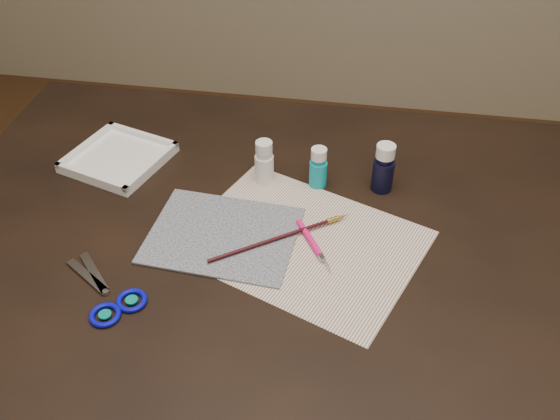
% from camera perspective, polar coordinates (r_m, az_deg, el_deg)
% --- Properties ---
extents(table, '(1.30, 0.90, 0.75)m').
position_cam_1_polar(table, '(1.39, -0.00, -13.49)').
color(table, black).
rests_on(table, ground).
extents(paper, '(0.48, 0.42, 0.00)m').
position_cam_1_polar(paper, '(1.09, 2.04, -2.97)').
color(paper, white).
rests_on(paper, table).
extents(canvas, '(0.27, 0.22, 0.00)m').
position_cam_1_polar(canvas, '(1.11, -5.26, -2.28)').
color(canvas, black).
rests_on(canvas, paper).
extents(paint_bottle_white, '(0.05, 0.05, 0.09)m').
position_cam_1_polar(paint_bottle_white, '(1.20, -1.46, 4.43)').
color(paint_bottle_white, white).
rests_on(paint_bottle_white, table).
extents(paint_bottle_cyan, '(0.04, 0.04, 0.08)m').
position_cam_1_polar(paint_bottle_cyan, '(1.19, 3.52, 3.92)').
color(paint_bottle_cyan, '#0F9BAD').
rests_on(paint_bottle_cyan, table).
extents(paint_bottle_navy, '(0.05, 0.05, 0.10)m').
position_cam_1_polar(paint_bottle_navy, '(1.19, 9.46, 3.84)').
color(paint_bottle_navy, black).
rests_on(paint_bottle_navy, table).
extents(paintbrush, '(0.23, 0.17, 0.01)m').
position_cam_1_polar(paintbrush, '(1.09, 0.12, -2.46)').
color(paintbrush, black).
rests_on(paintbrush, canvas).
extents(craft_knife, '(0.08, 0.12, 0.01)m').
position_cam_1_polar(craft_knife, '(1.08, 3.18, -3.32)').
color(craft_knife, '#FF147A').
rests_on(craft_knife, paper).
extents(scissors, '(0.21, 0.19, 0.01)m').
position_cam_1_polar(scissors, '(1.05, -16.42, -6.86)').
color(scissors, silver).
rests_on(scissors, table).
extents(palette_tray, '(0.22, 0.22, 0.02)m').
position_cam_1_polar(palette_tray, '(1.32, -14.55, 4.70)').
color(palette_tray, white).
rests_on(palette_tray, table).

